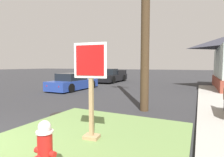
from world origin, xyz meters
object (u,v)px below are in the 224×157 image
(fire_hydrant, at_px, (45,153))
(manhole_cover, at_px, (60,114))
(pickup_truck_black, at_px, (111,76))
(stop_sign, at_px, (91,91))
(parked_sedan_blue, at_px, (73,83))

(fire_hydrant, height_order, manhole_cover, fire_hydrant)
(pickup_truck_black, bearing_deg, fire_hydrant, -66.82)
(stop_sign, relative_size, pickup_truck_black, 0.44)
(stop_sign, xyz_separation_m, parked_sedan_blue, (-6.28, 7.28, -0.69))
(fire_hydrant, bearing_deg, manhole_cover, 129.46)
(pickup_truck_black, bearing_deg, stop_sign, -65.23)
(parked_sedan_blue, bearing_deg, pickup_truck_black, 92.00)
(manhole_cover, bearing_deg, stop_sign, -32.64)
(manhole_cover, height_order, pickup_truck_black, pickup_truck_black)
(fire_hydrant, distance_m, stop_sign, 1.79)
(pickup_truck_black, bearing_deg, parked_sedan_blue, -88.00)
(manhole_cover, bearing_deg, fire_hydrant, -50.54)
(fire_hydrant, height_order, pickup_truck_black, pickup_truck_black)
(parked_sedan_blue, relative_size, pickup_truck_black, 0.86)
(stop_sign, relative_size, parked_sedan_blue, 0.51)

